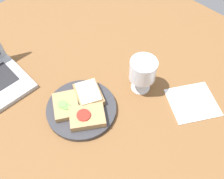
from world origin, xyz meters
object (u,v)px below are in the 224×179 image
Objects in this scene: wine_glass at (143,71)px; plate at (82,109)px; sandwich_with_cucumber at (66,105)px; napkin at (192,102)px; sandwich_with_tomato at (87,117)px; sandwich_with_cheese at (89,95)px.

plate is at bearing 161.17° from wine_glass.
sandwich_with_cucumber is 41.70cm from napkin.
plate reaches higher than napkin.
sandwich_with_tomato is 35.34cm from napkin.
wine_glass is 0.85× the size of napkin.
sandwich_with_tomato reaches higher than sandwich_with_cucumber.
wine_glass is at bearing -27.17° from sandwich_with_cheese.
plate is 5.12cm from sandwich_with_cucumber.
sandwich_with_cheese is 34.42cm from napkin.
sandwich_with_cheese is 8.28cm from sandwich_with_cucumber.
sandwich_with_cheese is (4.60, 1.20, 2.19)cm from plate.
wine_glass is 20.06cm from napkin.
wine_glass reaches higher than sandwich_with_cheese.
wine_glass is at bearing 115.24° from napkin.
sandwich_with_tomato is at bearing 147.56° from napkin.
sandwich_with_cucumber is at bearing 164.68° from sandwich_with_cheese.
sandwich_with_cucumber is at bearing 156.54° from wine_glass.
sandwich_with_cheese is 0.83× the size of napkin.
napkin is (29.74, -18.90, -2.66)cm from sandwich_with_tomato.
sandwich_with_cucumber is 26.95cm from wine_glass.
napkin is at bearing -32.44° from sandwich_with_tomato.
plate is 1.79× the size of sandwich_with_cheese.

